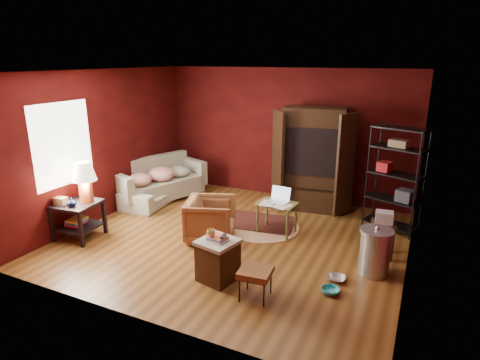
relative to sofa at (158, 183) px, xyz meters
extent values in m
cube|color=brown|center=(2.38, -1.05, -0.39)|extent=(5.50, 5.00, 0.02)
cube|color=white|center=(2.38, -1.05, 2.43)|extent=(5.50, 5.00, 0.02)
cube|color=#430A09|center=(2.38, 1.46, 1.02)|extent=(5.50, 0.02, 2.80)
cube|color=#430A09|center=(2.38, -3.56, 1.02)|extent=(5.50, 0.02, 2.80)
cube|color=#430A09|center=(-0.38, -1.05, 1.02)|extent=(0.02, 5.00, 2.80)
cube|color=#430A09|center=(5.14, -1.05, 1.02)|extent=(0.02, 5.00, 2.80)
cube|color=white|center=(-0.35, -2.05, 1.22)|extent=(0.02, 1.20, 1.40)
imported|color=#979984|center=(0.00, 0.00, 0.00)|extent=(0.73, 1.98, 0.76)
imported|color=black|center=(2.02, -1.26, 0.02)|extent=(0.95, 0.98, 0.80)
imported|color=#ADB0B4|center=(4.27, -1.68, -0.25)|extent=(0.25, 0.06, 0.25)
imported|color=#27A8B6|center=(4.27, -2.04, -0.26)|extent=(0.24, 0.09, 0.24)
imported|color=#0B0F3A|center=(0.01, -2.33, 0.33)|extent=(0.16, 0.16, 0.15)
imported|color=#D5BC68|center=(2.68, -2.41, 0.35)|extent=(0.15, 0.13, 0.12)
cube|color=black|center=(-0.07, -2.16, 0.24)|extent=(0.74, 0.74, 0.04)
cube|color=black|center=(-0.07, -2.16, -0.18)|extent=(0.69, 0.69, 0.03)
cube|color=black|center=(-0.34, -2.49, -0.07)|extent=(0.06, 0.06, 0.63)
cube|color=black|center=(0.26, -2.43, -0.07)|extent=(0.06, 0.06, 0.63)
cube|color=black|center=(-0.41, -1.89, -0.07)|extent=(0.06, 0.06, 0.63)
cube|color=black|center=(0.19, -1.83, -0.07)|extent=(0.06, 0.06, 0.63)
cylinder|color=#D75627|center=(0.05, -2.04, 0.45)|extent=(0.25, 0.25, 0.38)
cone|color=#F2E5C6|center=(0.05, -2.04, 0.79)|extent=(0.44, 0.44, 0.31)
cube|color=#907C4E|center=(-0.22, -2.35, 0.32)|extent=(0.21, 0.15, 0.13)
cube|color=#D23445|center=(-0.13, -2.17, -0.13)|extent=(0.28, 0.34, 0.03)
cube|color=#3494D2|center=(-0.12, -2.17, -0.09)|extent=(0.28, 0.34, 0.03)
cube|color=#ECC14E|center=(-0.11, -2.17, -0.05)|extent=(0.28, 0.34, 0.03)
cube|color=#979984|center=(0.06, 0.03, -0.11)|extent=(1.37, 1.99, 0.39)
cube|color=#979984|center=(-0.26, 0.15, 0.15)|extent=(0.81, 1.77, 0.77)
cube|color=#979984|center=(-0.26, -0.83, 0.10)|extent=(0.78, 0.43, 0.53)
cube|color=#979984|center=(0.38, 0.88, 0.10)|extent=(0.78, 0.43, 0.53)
ellipsoid|color=red|center=(-0.08, -0.49, 0.20)|extent=(0.65, 0.65, 0.27)
ellipsoid|color=red|center=(0.10, 0.01, 0.22)|extent=(0.72, 0.72, 0.31)
ellipsoid|color=#979984|center=(0.27, 0.46, 0.18)|extent=(0.60, 0.60, 0.25)
cube|color=#462A10|center=(2.76, -2.37, -0.10)|extent=(0.55, 0.55, 0.55)
cube|color=#979984|center=(2.76, -2.37, 0.20)|extent=(0.59, 0.59, 0.05)
cube|color=beige|center=(2.76, -2.37, 0.24)|extent=(0.30, 0.26, 0.02)
cube|color=#5077BC|center=(2.76, -2.37, 0.26)|extent=(0.28, 0.22, 0.02)
cube|color=#D76350|center=(2.76, -2.37, 0.28)|extent=(0.29, 0.25, 0.02)
cube|color=black|center=(2.84, -2.36, 0.30)|extent=(0.07, 0.17, 0.02)
cube|color=black|center=(3.41, -2.55, -0.01)|extent=(0.44, 0.44, 0.08)
cube|color=black|center=(3.41, -2.55, -0.06)|extent=(0.40, 0.40, 0.02)
cylinder|color=black|center=(3.26, -2.73, -0.21)|extent=(0.02, 0.02, 0.33)
cylinder|color=black|center=(3.58, -2.70, -0.21)|extent=(0.02, 0.02, 0.33)
cylinder|color=black|center=(3.23, -2.41, -0.21)|extent=(0.02, 0.02, 0.33)
cylinder|color=black|center=(3.55, -2.38, -0.21)|extent=(0.02, 0.02, 0.33)
cylinder|color=beige|center=(2.62, -0.43, -0.37)|extent=(1.46, 1.46, 0.01)
cube|color=#521D16|center=(2.49, -0.25, -0.36)|extent=(1.44, 1.06, 0.01)
cube|color=brown|center=(2.95, -0.53, 0.17)|extent=(0.70, 0.52, 0.03)
cylinder|color=brown|center=(2.65, -0.69, -0.10)|extent=(0.04, 0.04, 0.55)
cylinder|color=brown|center=(3.21, -0.74, -0.10)|extent=(0.04, 0.04, 0.55)
cylinder|color=brown|center=(2.68, -0.32, -0.10)|extent=(0.04, 0.04, 0.55)
cylinder|color=brown|center=(3.25, -0.37, -0.10)|extent=(0.04, 0.04, 0.55)
cube|color=silver|center=(2.95, -0.49, 0.20)|extent=(0.37, 0.27, 0.02)
cube|color=silver|center=(2.96, -0.37, 0.32)|extent=(0.36, 0.11, 0.24)
cube|color=#BABAB4|center=(2.81, -0.63, 0.19)|extent=(0.27, 0.35, 0.00)
cube|color=#BABAB4|center=(3.09, -0.64, 0.19)|extent=(0.31, 0.38, 0.00)
cube|color=black|center=(3.16, 0.96, 0.66)|extent=(1.27, 0.80, 2.07)
cube|color=black|center=(3.17, 0.85, 0.88)|extent=(1.04, 0.61, 0.93)
cube|color=black|center=(2.54, 0.57, 0.66)|extent=(0.37, 0.40, 1.96)
cube|color=black|center=(3.84, 0.74, 0.66)|extent=(0.28, 0.46, 1.96)
cube|color=#323538|center=(3.16, 0.90, 0.77)|extent=(0.74, 0.63, 0.57)
cube|color=black|center=(3.20, 0.63, 0.77)|extent=(0.54, 0.08, 0.44)
cube|color=black|center=(3.16, 0.90, 0.11)|extent=(1.04, 0.67, 0.05)
cylinder|color=black|center=(4.29, 0.48, 0.56)|extent=(0.03, 0.03, 1.87)
cylinder|color=black|center=(5.11, 0.18, 0.56)|extent=(0.03, 0.03, 1.87)
cylinder|color=black|center=(4.42, 0.83, 0.56)|extent=(0.03, 0.03, 1.87)
cylinder|color=black|center=(5.24, 0.53, 0.56)|extent=(0.03, 0.03, 1.87)
cube|color=black|center=(4.76, 0.50, -0.28)|extent=(0.99, 0.69, 0.03)
cube|color=black|center=(4.76, 0.50, 0.19)|extent=(0.99, 0.69, 0.03)
cube|color=black|center=(4.76, 0.50, 0.66)|extent=(0.99, 0.69, 0.03)
cube|color=black|center=(4.76, 0.50, 1.13)|extent=(0.99, 0.69, 0.03)
cube|color=black|center=(4.76, 0.50, 1.47)|extent=(0.99, 0.69, 0.03)
cube|color=maroon|center=(4.57, 0.57, 0.76)|extent=(0.28, 0.32, 0.17)
cube|color=#32323F|center=(4.96, 0.43, 0.32)|extent=(0.33, 0.33, 0.21)
cube|color=#7E634B|center=(4.76, 0.50, 1.21)|extent=(0.36, 0.30, 0.12)
cube|color=black|center=(4.73, -0.63, 0.15)|extent=(0.41, 0.41, 0.04)
cube|color=black|center=(4.60, -0.80, -0.11)|extent=(0.04, 0.04, 0.53)
cube|color=black|center=(4.91, -0.77, -0.11)|extent=(0.04, 0.04, 0.53)
cube|color=black|center=(4.56, -0.49, -0.11)|extent=(0.04, 0.04, 0.53)
cube|color=black|center=(4.87, -0.46, -0.11)|extent=(0.04, 0.04, 0.53)
cube|color=silver|center=(4.73, -0.63, 0.26)|extent=(0.28, 0.23, 0.18)
cylinder|color=silver|center=(4.71, -1.25, -0.06)|extent=(0.52, 0.52, 0.64)
cylinder|color=silver|center=(4.71, -1.25, 0.28)|extent=(0.57, 0.57, 0.04)
sphere|color=silver|center=(4.71, -1.25, 0.33)|extent=(0.08, 0.08, 0.06)
camera|label=1|loc=(5.16, -6.75, 2.62)|focal=30.00mm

